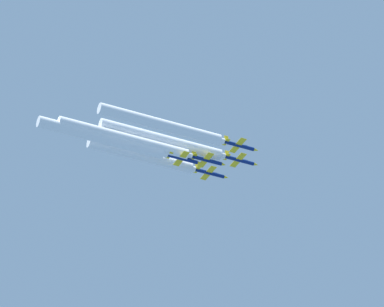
{
  "coord_description": "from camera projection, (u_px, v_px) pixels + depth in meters",
  "views": [
    {
      "loc": [
        303.84,
        -152.1,
        2.07
      ],
      "look_at": [
        0.13,
        -10.56,
        229.05
      ],
      "focal_mm": 128.37,
      "sensor_mm": 36.0,
      "label": 1
    }
  ],
  "objects": [
    {
      "name": "jet_lead",
      "position": [
        240.0,
        160.0,
        411.97
      ],
      "size": [
        7.96,
        11.6,
        2.79
      ],
      "color": "navy"
    },
    {
      "name": "jet_left_wingman",
      "position": [
        211.0,
        173.0,
        415.57
      ],
      "size": [
        7.96,
        11.6,
        2.79
      ],
      "color": "navy"
    },
    {
      "name": "jet_right_wingman",
      "position": [
        240.0,
        146.0,
        401.98
      ],
      "size": [
        7.96,
        11.6,
        2.79
      ],
      "color": "navy"
    },
    {
      "name": "jet_slot",
      "position": [
        208.0,
        160.0,
        405.78
      ],
      "size": [
        7.96,
        11.6,
        2.79
      ],
      "color": "navy"
    },
    {
      "name": "jet_high_trail",
      "position": [
        184.0,
        159.0,
        402.5
      ],
      "size": [
        7.96,
        11.6,
        2.79
      ],
      "color": "navy"
    },
    {
      "name": "smoke_trail_lead",
      "position": [
        164.0,
        140.0,
        403.09
      ],
      "size": [
        3.39,
        40.05,
        3.39
      ],
      "color": "white"
    },
    {
      "name": "smoke_trail_left_wingman",
      "position": [
        142.0,
        156.0,
        407.67
      ],
      "size": [
        3.39,
        34.41,
        3.39
      ],
      "color": "white"
    },
    {
      "name": "smoke_trail_right_wingman",
      "position": [
        163.0,
        125.0,
        393.25
      ],
      "size": [
        3.39,
        39.19,
        3.39
      ],
      "color": "white"
    },
    {
      "name": "smoke_trail_slot",
      "position": [
        126.0,
        139.0,
        396.6
      ],
      "size": [
        3.39,
        41.78,
        3.39
      ],
      "color": "white"
    },
    {
      "name": "smoke_trail_high_trail",
      "position": [
        104.0,
        138.0,
        393.65
      ],
      "size": [
        3.39,
        39.89,
        3.39
      ],
      "color": "white"
    }
  ]
}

